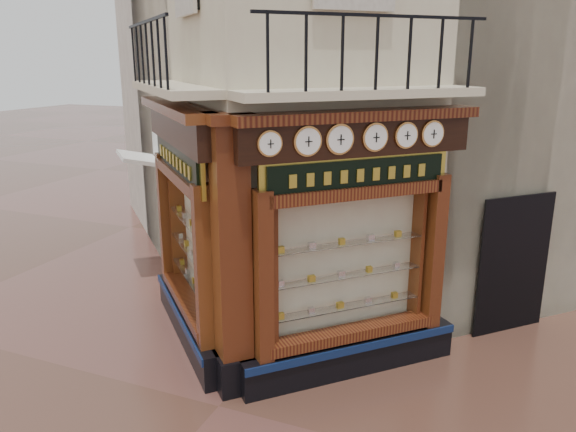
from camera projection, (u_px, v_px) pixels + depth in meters
The scene contains 16 objects.
ground at pixel (219, 406), 7.77m from camera, with size 80.00×80.00×0.00m, color #523226.
neighbour_left at pixel (290, 24), 14.86m from camera, with size 8.00×8.00×11.00m, color beige.
neighbour_right at pixel (486, 20), 13.04m from camera, with size 8.00×8.00×11.00m, color beige.
shopfront_left at pixel (186, 228), 9.14m from camera, with size 2.86×2.86×3.98m.
shopfront_right at pixel (353, 250), 8.11m from camera, with size 2.86×2.86×3.98m.
corner_pilaster at pixel (232, 263), 7.68m from camera, with size 0.85×0.85×3.98m.
balcony at pixel (260, 90), 7.94m from camera, with size 5.94×2.97×1.03m.
clock_a at pixel (270, 144), 7.00m from camera, with size 0.27×0.27×0.33m.
clock_b at pixel (308, 141), 7.19m from camera, with size 0.31×0.31×0.39m.
clock_c at pixel (340, 139), 7.36m from camera, with size 0.33×0.33×0.41m.
clock_d at pixel (375, 137), 7.56m from camera, with size 0.31×0.31×0.39m.
clock_e at pixel (406, 135), 7.74m from camera, with size 0.30×0.30×0.37m.
clock_f at pixel (432, 134), 7.91m from camera, with size 0.30×0.30×0.38m.
awning at pixel (147, 276), 12.40m from camera, with size 1.28×0.77×0.08m, color white, non-canonical shape.
signboard_left at pixel (178, 160), 8.81m from camera, with size 2.26×2.26×0.61m.
signboard_right at pixel (358, 174), 7.73m from camera, with size 2.10×2.10×0.56m.
Camera 1 is at (3.47, -5.88, 4.66)m, focal length 35.00 mm.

